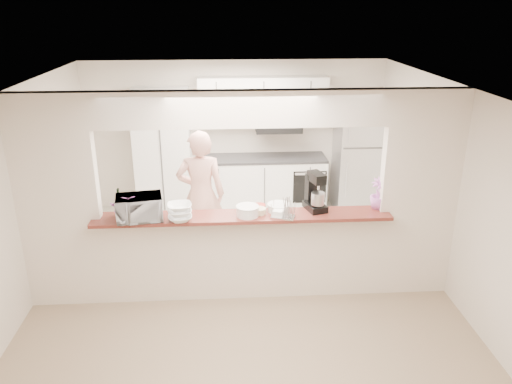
{
  "coord_description": "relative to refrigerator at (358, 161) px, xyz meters",
  "views": [
    {
      "loc": [
        -0.18,
        -5.28,
        3.36
      ],
      "look_at": [
        0.17,
        0.3,
        1.23
      ],
      "focal_mm": 35.0,
      "sensor_mm": 36.0,
      "label": 1
    }
  ],
  "objects": [
    {
      "name": "flower_left",
      "position": [
        -3.35,
        -2.8,
        0.41
      ],
      "size": [
        0.35,
        0.32,
        0.33
      ],
      "primitive_type": "imported",
      "rotation": [
        0.0,
        0.0,
        0.21
      ],
      "color": "#DF76CE",
      "rests_on": "bar_counter"
    },
    {
      "name": "plate_stack_a",
      "position": [
        -2.0,
        -2.73,
        0.3
      ],
      "size": [
        0.26,
        0.26,
        0.12
      ],
      "color": "white",
      "rests_on": "bar_counter"
    },
    {
      "name": "wine_bottle_a",
      "position": [
        -3.45,
        -2.61,
        0.36
      ],
      "size": [
        0.06,
        0.06,
        0.32
      ],
      "color": "black",
      "rests_on": "bar_counter"
    },
    {
      "name": "toaster_oven",
      "position": [
        -3.2,
        -2.75,
        0.38
      ],
      "size": [
        0.55,
        0.41,
        0.28
      ],
      "primitive_type": "imported",
      "rotation": [
        0.0,
        0.0,
        0.16
      ],
      "color": "silver",
      "rests_on": "bar_counter"
    },
    {
      "name": "bar_counter",
      "position": [
        -2.05,
        -2.65,
        -0.27
      ],
      "size": [
        3.4,
        0.38,
        1.09
      ],
      "color": "silver",
      "rests_on": "floor"
    },
    {
      "name": "floor",
      "position": [
        -2.05,
        -2.65,
        -0.85
      ],
      "size": [
        6.0,
        6.0,
        0.0
      ],
      "primitive_type": "plane",
      "color": "#9C8669",
      "rests_on": "ground"
    },
    {
      "name": "tan_bowl",
      "position": [
        -1.86,
        -2.68,
        0.27
      ],
      "size": [
        0.15,
        0.15,
        0.07
      ],
      "primitive_type": "cylinder",
      "color": "#C9B98D",
      "rests_on": "bar_counter"
    },
    {
      "name": "wine_bottle_b",
      "position": [
        -3.45,
        -2.58,
        0.36
      ],
      "size": [
        0.06,
        0.06,
        0.31
      ],
      "color": "black",
      "rests_on": "bar_counter"
    },
    {
      "name": "refrigerator",
      "position": [
        0.0,
        0.0,
        0.0
      ],
      "size": [
        0.75,
        0.7,
        1.7
      ],
      "primitive_type": "cube",
      "color": "#BDBCC2",
      "rests_on": "floor"
    },
    {
      "name": "utensil_caddy",
      "position": [
        -1.6,
        -2.8,
        0.34
      ],
      "size": [
        0.3,
        0.23,
        0.25
      ],
      "color": "silver",
      "rests_on": "bar_counter"
    },
    {
      "name": "red_bowl",
      "position": [
        -1.85,
        -2.57,
        0.27
      ],
      "size": [
        0.15,
        0.15,
        0.07
      ],
      "primitive_type": "cylinder",
      "color": "maroon",
      "rests_on": "bar_counter"
    },
    {
      "name": "stand_mixer",
      "position": [
        -1.2,
        -2.59,
        0.45
      ],
      "size": [
        0.27,
        0.35,
        0.46
      ],
      "color": "black",
      "rests_on": "bar_counter"
    },
    {
      "name": "plate_stack_b",
      "position": [
        -1.63,
        -2.62,
        0.29
      ],
      "size": [
        0.26,
        0.26,
        0.09
      ],
      "color": "white",
      "rests_on": "bar_counter"
    },
    {
      "name": "partition",
      "position": [
        -2.05,
        -2.65,
        0.63
      ],
      "size": [
        5.0,
        0.15,
        2.5
      ],
      "color": "silver",
      "rests_on": "floor"
    },
    {
      "name": "tile_overlay",
      "position": [
        -2.05,
        -1.1,
        -0.84
      ],
      "size": [
        5.0,
        2.9,
        0.01
      ],
      "primitive_type": "cube",
      "color": "beige",
      "rests_on": "floor"
    },
    {
      "name": "flower_right",
      "position": [
        -0.45,
        -2.6,
        0.42
      ],
      "size": [
        0.22,
        0.22,
        0.37
      ],
      "primitive_type": "imported",
      "rotation": [
        0.0,
        0.0,
        -0.07
      ],
      "color": "#D071D2",
      "rests_on": "bar_counter"
    },
    {
      "name": "serving_bowls",
      "position": [
        -2.75,
        -2.82,
        0.34
      ],
      "size": [
        0.3,
        0.3,
        0.2
      ],
      "primitive_type": "imported",
      "rotation": [
        0.0,
        0.0,
        0.14
      ],
      "color": "white",
      "rests_on": "bar_counter"
    },
    {
      "name": "person",
      "position": [
        -2.58,
        -1.57,
        0.05
      ],
      "size": [
        0.66,
        0.43,
        1.8
      ],
      "primitive_type": "imported",
      "rotation": [
        0.0,
        0.0,
        3.14
      ],
      "color": "#DEA090",
      "rests_on": "floor"
    },
    {
      "name": "kitchen_cabinets",
      "position": [
        -2.24,
        0.07,
        0.12
      ],
      "size": [
        3.15,
        0.62,
        2.25
      ],
      "color": "silver",
      "rests_on": "floor"
    }
  ]
}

